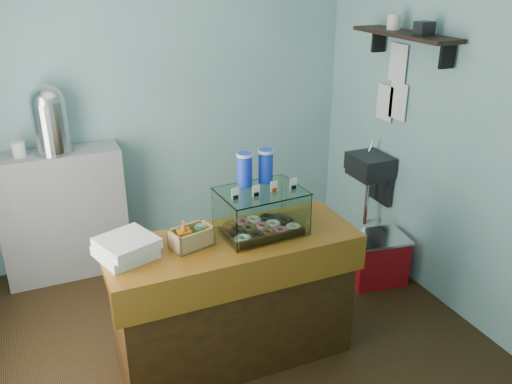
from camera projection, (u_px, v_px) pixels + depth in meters
name	position (u px, v px, depth m)	size (l,w,h in m)	color
ground	(222.00, 333.00, 3.95)	(3.50, 3.50, 0.00)	black
room_shell	(218.00, 103.00, 3.29)	(3.54, 3.04, 2.82)	#71A0A5
counter	(233.00, 299.00, 3.55)	(1.60, 0.60, 0.90)	#41240C
back_shelf	(64.00, 215.00, 4.51)	(1.00, 0.32, 1.10)	gray
display_case	(259.00, 207.00, 3.44)	(0.55, 0.41, 0.50)	#32190F
condiment_crate	(190.00, 237.00, 3.27)	(0.28, 0.21, 0.18)	tan
pastry_boxes	(126.00, 247.00, 3.16)	(0.39, 0.39, 0.12)	silver
coffee_urn	(49.00, 118.00, 4.17)	(0.30, 0.30, 0.54)	silver
red_cooler	(376.00, 258.00, 4.53)	(0.52, 0.42, 0.41)	#AB0D14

